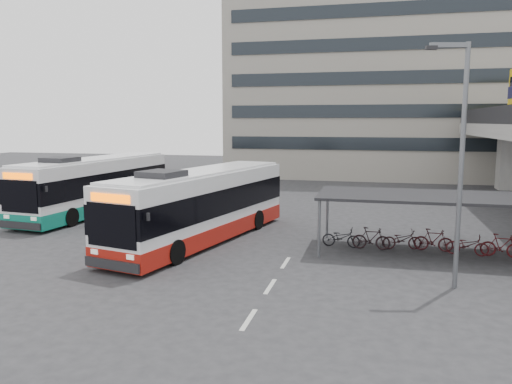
% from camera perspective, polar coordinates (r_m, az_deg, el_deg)
% --- Properties ---
extents(ground, '(120.00, 120.00, 0.00)m').
position_cam_1_polar(ground, '(20.94, -3.42, -7.64)').
color(ground, '#28282B').
rests_on(ground, ground).
extents(bike_shelter, '(10.00, 4.00, 2.54)m').
position_cam_1_polar(bike_shelter, '(22.83, 19.82, -3.29)').
color(bike_shelter, '#595B60').
rests_on(bike_shelter, ground).
extents(office_block, '(30.00, 15.00, 25.00)m').
position_cam_1_polar(office_block, '(55.69, 14.00, 14.90)').
color(office_block, gray).
rests_on(office_block, ground).
extents(road_markings, '(0.15, 7.60, 0.01)m').
position_cam_1_polar(road_markings, '(17.56, 1.63, -10.73)').
color(road_markings, beige).
rests_on(road_markings, ground).
extents(bus_main, '(5.34, 12.57, 3.64)m').
position_cam_1_polar(bus_main, '(23.81, -6.20, -1.59)').
color(bus_main, white).
rests_on(bus_main, ground).
extents(bus_teal, '(3.89, 12.65, 3.68)m').
position_cam_1_polar(bus_teal, '(32.51, -17.81, 0.70)').
color(bus_teal, white).
rests_on(bus_teal, ground).
extents(pedestrian, '(0.47, 0.66, 1.68)m').
position_cam_1_polar(pedestrian, '(25.73, -0.98, -2.73)').
color(pedestrian, black).
rests_on(pedestrian, ground).
extents(lamp_post, '(1.43, 0.48, 8.20)m').
position_cam_1_polar(lamp_post, '(17.84, 22.18, 4.29)').
color(lamp_post, '#595B60').
rests_on(lamp_post, ground).
extents(sign_totem_mid, '(0.54, 0.30, 2.56)m').
position_cam_1_polar(sign_totem_mid, '(31.31, -26.05, -0.73)').
color(sign_totem_mid, '#9B1E09').
rests_on(sign_totem_mid, ground).
extents(sign_totem_north, '(0.49, 0.25, 2.29)m').
position_cam_1_polar(sign_totem_north, '(35.16, -20.76, 0.23)').
color(sign_totem_north, '#9B1E09').
rests_on(sign_totem_north, ground).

